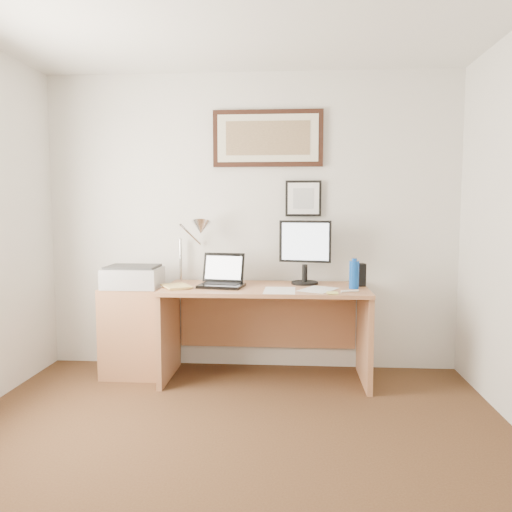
# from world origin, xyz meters

# --- Properties ---
(floor) EXTENTS (4.00, 4.00, 0.00)m
(floor) POSITION_xyz_m (0.00, 0.00, 0.00)
(floor) COLOR #442A18
(floor) RESTS_ON ground
(wall_back) EXTENTS (3.50, 0.02, 2.50)m
(wall_back) POSITION_xyz_m (0.00, 2.00, 1.25)
(wall_back) COLOR silver
(wall_back) RESTS_ON ground
(side_cabinet) EXTENTS (0.50, 0.40, 0.73)m
(side_cabinet) POSITION_xyz_m (-0.92, 1.68, 0.36)
(side_cabinet) COLOR #9D6541
(side_cabinet) RESTS_ON floor
(water_bottle) EXTENTS (0.08, 0.08, 0.21)m
(water_bottle) POSITION_xyz_m (0.84, 1.60, 0.86)
(water_bottle) COLOR #0C42A6
(water_bottle) RESTS_ON desk
(bottle_cap) EXTENTS (0.04, 0.04, 0.02)m
(bottle_cap) POSITION_xyz_m (0.84, 1.60, 0.97)
(bottle_cap) COLOR #0C42A6
(bottle_cap) RESTS_ON water_bottle
(speaker) EXTENTS (0.10, 0.09, 0.18)m
(speaker) POSITION_xyz_m (0.90, 1.72, 0.84)
(speaker) COLOR black
(speaker) RESTS_ON desk
(paper_sheet_a) EXTENTS (0.24, 0.34, 0.00)m
(paper_sheet_a) POSITION_xyz_m (0.27, 1.46, 0.75)
(paper_sheet_a) COLOR silver
(paper_sheet_a) RESTS_ON desk
(paper_sheet_b) EXTENTS (0.34, 0.38, 0.00)m
(paper_sheet_b) POSITION_xyz_m (0.56, 1.51, 0.75)
(paper_sheet_b) COLOR silver
(paper_sheet_b) RESTS_ON desk
(sticky_pad) EXTENTS (0.08, 0.08, 0.01)m
(sticky_pad) POSITION_xyz_m (0.65, 1.34, 0.76)
(sticky_pad) COLOR #E9EA6F
(sticky_pad) RESTS_ON desk
(marker_pen) EXTENTS (0.14, 0.06, 0.02)m
(marker_pen) POSITION_xyz_m (0.79, 1.42, 0.76)
(marker_pen) COLOR white
(marker_pen) RESTS_ON desk
(book) EXTENTS (0.29, 0.32, 0.02)m
(book) POSITION_xyz_m (-0.62, 1.49, 0.76)
(book) COLOR #D7B665
(book) RESTS_ON desk
(desk) EXTENTS (1.60, 0.70, 0.75)m
(desk) POSITION_xyz_m (0.15, 1.72, 0.51)
(desk) COLOR #9D6541
(desk) RESTS_ON floor
(laptop) EXTENTS (0.38, 0.35, 0.26)m
(laptop) POSITION_xyz_m (-0.19, 1.64, 0.81)
(laptop) COLOR black
(laptop) RESTS_ON desk
(lcd_monitor) EXTENTS (0.42, 0.22, 0.52)m
(lcd_monitor) POSITION_xyz_m (0.46, 1.79, 1.04)
(lcd_monitor) COLOR black
(lcd_monitor) RESTS_ON desk
(printer) EXTENTS (0.44, 0.34, 0.18)m
(printer) POSITION_xyz_m (-0.92, 1.64, 0.82)
(printer) COLOR #A8A8AB
(printer) RESTS_ON side_cabinet
(desk_lamp) EXTENTS (0.29, 0.27, 0.53)m
(desk_lamp) POSITION_xyz_m (-0.41, 1.81, 1.19)
(desk_lamp) COLOR silver
(desk_lamp) RESTS_ON desk
(picture_large) EXTENTS (0.92, 0.04, 0.47)m
(picture_large) POSITION_xyz_m (0.15, 1.97, 1.95)
(picture_large) COLOR black
(picture_large) RESTS_ON wall_back
(picture_small) EXTENTS (0.30, 0.03, 0.30)m
(picture_small) POSITION_xyz_m (0.45, 1.97, 1.45)
(picture_small) COLOR black
(picture_small) RESTS_ON wall_back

